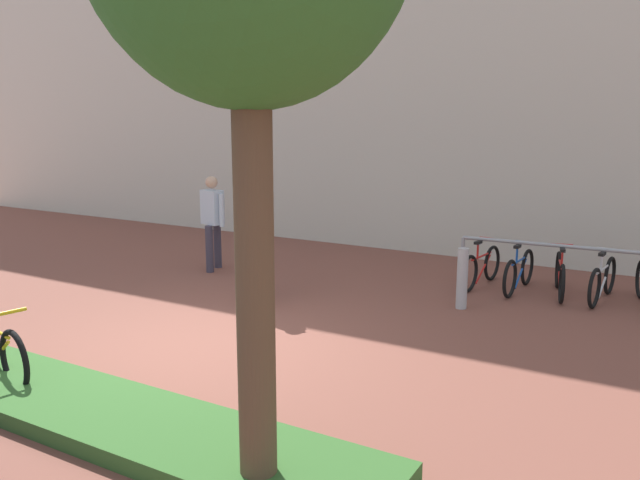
{
  "coord_description": "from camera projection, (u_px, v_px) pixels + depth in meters",
  "views": [
    {
      "loc": [
        5.03,
        -5.79,
        2.78
      ],
      "look_at": [
        0.58,
        1.95,
        1.04
      ],
      "focal_mm": 35.96,
      "sensor_mm": 36.0,
      "label": 1
    }
  ],
  "objects": [
    {
      "name": "planter_strip",
      "position": [
        60.0,
        400.0,
        6.19
      ],
      "size": [
        7.0,
        1.1,
        0.16
      ],
      "primitive_type": "cube",
      "color": "#336028",
      "rests_on": "ground"
    },
    {
      "name": "ground_plane",
      "position": [
        201.0,
        344.0,
        7.92
      ],
      "size": [
        60.0,
        60.0,
        0.0
      ],
      "primitive_type": "plane",
      "color": "brown"
    },
    {
      "name": "bike_rack_cluster",
      "position": [
        581.0,
        277.0,
        9.86
      ],
      "size": [
        3.76,
        1.64,
        0.83
      ],
      "color": "#99999E",
      "rests_on": "ground"
    },
    {
      "name": "bollard_steel",
      "position": [
        462.0,
        278.0,
        9.32
      ],
      "size": [
        0.16,
        0.16,
        0.9
      ],
      "primitive_type": "cylinder",
      "color": "#ADADB2",
      "rests_on": "ground"
    },
    {
      "name": "person_shirt_white",
      "position": [
        213.0,
        217.0,
        11.57
      ],
      "size": [
        0.6,
        0.5,
        1.72
      ],
      "color": "#383342",
      "rests_on": "ground"
    },
    {
      "name": "person_shirt_blue",
      "position": [
        258.0,
        239.0,
        9.5
      ],
      "size": [
        0.6,
        0.42,
        1.72
      ],
      "color": "#383342",
      "rests_on": "ground"
    },
    {
      "name": "building_facade",
      "position": [
        421.0,
        4.0,
        12.96
      ],
      "size": [
        28.0,
        1.2,
        10.0
      ],
      "primitive_type": "cube",
      "color": "beige",
      "rests_on": "ground"
    }
  ]
}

